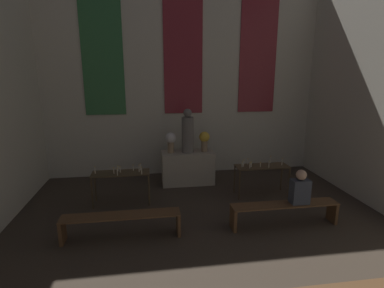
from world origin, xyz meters
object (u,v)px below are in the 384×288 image
at_px(candle_rack_left, 121,176).
at_px(person_seated, 300,189).
at_px(statue, 188,133).
at_px(candle_rack_right, 262,169).
at_px(flower_vase_left, 171,141).
at_px(pew_back_right, 284,209).
at_px(flower_vase_right, 204,139).
at_px(altar, 188,167).
at_px(pew_back_left, 122,221).

height_order(candle_rack_left, person_seated, person_seated).
relative_size(statue, candle_rack_right, 0.90).
xyz_separation_m(flower_vase_left, candle_rack_right, (2.19, -1.10, -0.56)).
height_order(candle_rack_right, pew_back_right, candle_rack_right).
xyz_separation_m(candle_rack_left, pew_back_right, (3.33, -1.57, -0.33)).
distance_m(flower_vase_left, flower_vase_right, 0.93).
height_order(altar, candle_rack_right, candle_rack_right).
height_order(pew_back_left, pew_back_right, same).
height_order(altar, candle_rack_left, candle_rack_left).
relative_size(statue, flower_vase_left, 2.15).
xyz_separation_m(flower_vase_right, pew_back_left, (-2.07, -2.67, -0.89)).
bearing_deg(pew_back_left, flower_vase_right, 52.22).
bearing_deg(candle_rack_left, person_seated, -23.43).
relative_size(candle_rack_left, candle_rack_right, 1.00).
distance_m(flower_vase_left, pew_back_right, 3.50).
height_order(statue, pew_back_left, statue).
xyz_separation_m(pew_back_right, person_seated, (0.30, 0.00, 0.43)).
distance_m(candle_rack_left, pew_back_right, 3.70).
distance_m(altar, flower_vase_right, 0.91).
distance_m(flower_vase_right, pew_back_left, 3.50).
relative_size(flower_vase_left, candle_rack_left, 0.42).
bearing_deg(altar, statue, 0.00).
bearing_deg(flower_vase_right, person_seated, -61.70).
bearing_deg(statue, candle_rack_right, -32.60).
bearing_deg(flower_vase_right, flower_vase_left, 180.00).
xyz_separation_m(candle_rack_right, person_seated, (0.18, -1.57, 0.11)).
bearing_deg(candle_rack_left, flower_vase_right, 26.75).
distance_m(flower_vase_left, person_seated, 3.60).
relative_size(flower_vase_right, candle_rack_left, 0.42).
bearing_deg(candle_rack_right, candle_rack_left, -179.99).
distance_m(altar, pew_back_right, 3.12).
xyz_separation_m(flower_vase_left, pew_back_left, (-1.14, -2.67, -0.89)).
relative_size(altar, statue, 1.20).
bearing_deg(flower_vase_left, pew_back_left, -113.17).
distance_m(pew_back_right, person_seated, 0.52).
xyz_separation_m(flower_vase_left, flower_vase_right, (0.93, 0.00, 0.00)).
height_order(statue, flower_vase_left, statue).
bearing_deg(statue, pew_back_right, -58.97).
distance_m(altar, person_seated, 3.30).
relative_size(altar, candle_rack_left, 1.07).
distance_m(flower_vase_right, candle_rack_left, 2.51).
distance_m(statue, candle_rack_left, 2.18).
distance_m(statue, pew_back_right, 3.30).
bearing_deg(altar, candle_rack_right, -32.60).
xyz_separation_m(flower_vase_right, candle_rack_left, (-2.19, -1.10, -0.56)).
bearing_deg(flower_vase_left, flower_vase_right, 0.00).
bearing_deg(pew_back_left, person_seated, 0.00).
height_order(candle_rack_left, candle_rack_right, candle_rack_right).
bearing_deg(flower_vase_right, candle_rack_right, -41.20).
xyz_separation_m(flower_vase_left, pew_back_right, (2.07, -2.67, -0.89)).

